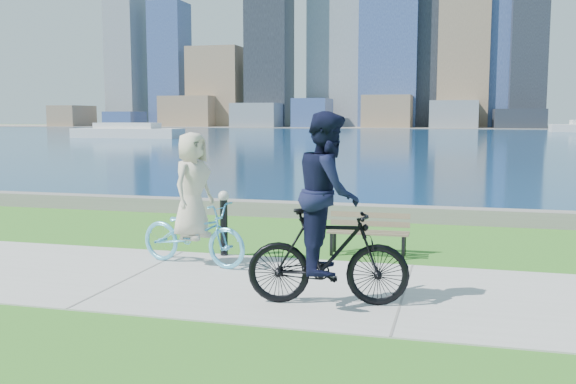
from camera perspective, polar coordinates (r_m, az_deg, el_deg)
name	(u,v)px	position (r m, az deg, el deg)	size (l,w,h in m)	color
ground	(403,295)	(8.89, 10.22, -9.03)	(320.00, 320.00, 0.00)	#2A681B
concrete_path	(403,295)	(8.89, 10.23, -8.97)	(80.00, 3.50, 0.02)	#A2A29D
seawall	(426,215)	(14.92, 12.16, -1.98)	(90.00, 0.50, 0.35)	slate
bay_water	(452,136)	(80.57, 14.37, 4.85)	(320.00, 131.00, 0.01)	navy
far_shore	(455,127)	(138.56, 14.58, 5.59)	(320.00, 30.00, 0.12)	slate
city_skyline	(446,13)	(139.46, 13.90, 15.22)	(177.65, 20.76, 76.00)	#755F48
ferry_near	(127,132)	(73.16, -14.08, 5.23)	(12.23, 3.49, 1.66)	silver
park_bench	(369,230)	(11.23, 7.19, -3.34)	(1.40, 0.50, 0.72)	black
bollard_lamp	(224,219)	(11.04, -5.73, -2.40)	(0.18, 0.18, 1.14)	black
cyclist_woman	(193,216)	(10.39, -8.45, -2.12)	(1.08, 2.05, 2.13)	#62C6F0
cyclist_man	(328,225)	(8.07, 3.60, -2.95)	(0.91, 2.11, 2.44)	black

